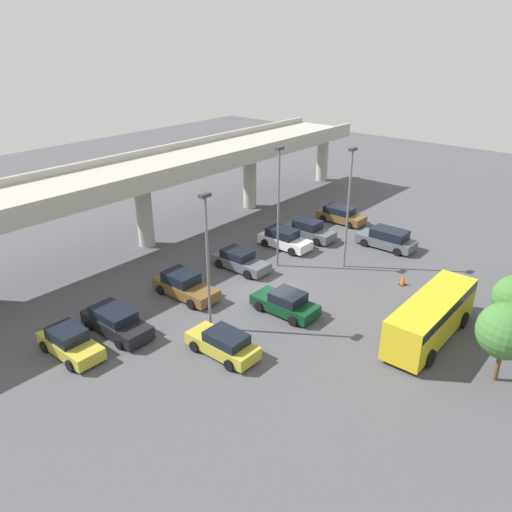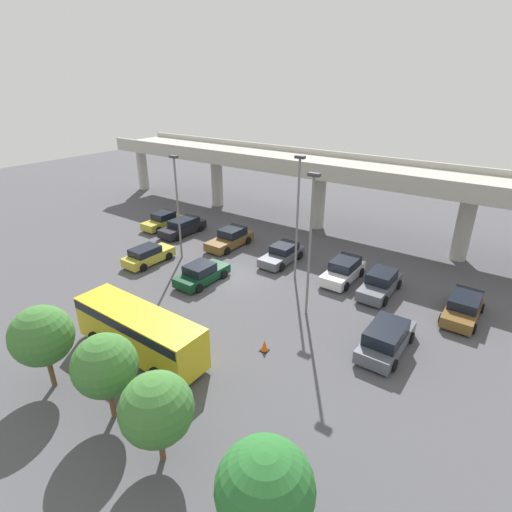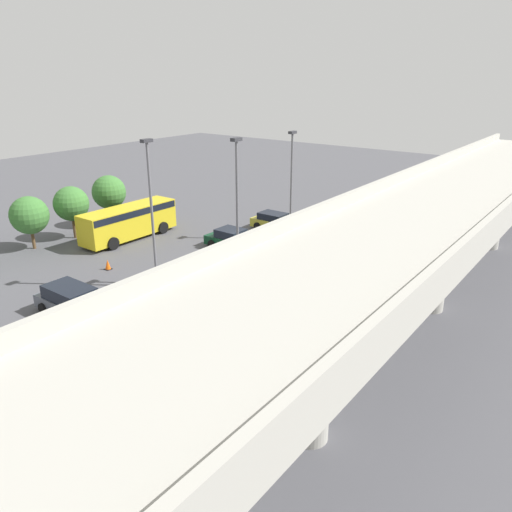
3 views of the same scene
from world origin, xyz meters
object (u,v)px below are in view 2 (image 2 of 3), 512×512
Objects in this scene: parked_car_5 at (282,254)px; parked_car_2 at (148,255)px; traffic_cone at (264,346)px; parked_car_4 at (202,274)px; shuttle_bus at (139,329)px; tree_front_left at (42,336)px; parked_car_7 at (380,283)px; parked_car_9 at (464,307)px; parked_car_1 at (183,227)px; lamp_post_mid_lot at (310,237)px; tree_front_centre at (105,366)px; parked_car_0 at (163,221)px; parked_car_3 at (230,238)px; tree_front_right at (157,409)px; parked_car_6 at (344,270)px; lamp_post_near_aisle at (177,201)px; tree_front_far_right at (265,488)px; lamp_post_by_overpass at (298,211)px.

parked_car_2 is at bearing -52.89° from parked_car_5.
traffic_cone is at bearing -105.40° from parked_car_2.
parked_car_4 is 0.95× the size of parked_car_5.
tree_front_left is (-1.50, -4.23, 1.38)m from shuttle_bus.
parked_car_7 is 1.02× the size of parked_car_9.
parked_car_1 is at bearing -90.70° from parked_car_7.
traffic_cone is at bearing -89.32° from lamp_post_mid_lot.
lamp_post_mid_lot reaches higher than tree_front_centre.
lamp_post_mid_lot reaches higher than parked_car_0.
shuttle_bus is 1.95× the size of tree_front_centre.
parked_car_1 is 1.11× the size of parked_car_4.
parked_car_4 reaches higher than parked_car_9.
lamp_post_mid_lot is (11.09, -5.85, 4.52)m from parked_car_3.
tree_front_right is at bearing 32.16° from parked_car_3.
parked_car_2 is 0.89× the size of parked_car_3.
parked_car_6 is 14.17m from lamp_post_near_aisle.
tree_front_centre is (4.08, 0.52, -0.12)m from tree_front_left.
parked_car_9 reaches higher than traffic_cone.
parked_car_6 reaches higher than parked_car_5.
parked_car_3 is 1.14× the size of tree_front_far_right.
parked_car_6 reaches higher than traffic_cone.
parked_car_4 is at bearing -137.76° from lamp_post_by_overpass.
parked_car_0 is 1.01× the size of tree_front_far_right.
parked_car_0 reaches higher than parked_car_9.
parked_car_7 is 0.54× the size of lamp_post_near_aisle.
parked_car_0 is 0.47× the size of lamp_post_mid_lot.
lamp_post_near_aisle is 15.18m from traffic_cone.
lamp_post_mid_lot reaches higher than parked_car_4.
parked_car_4 is (11.35, -6.48, -0.03)m from parked_car_0.
lamp_post_by_overpass is 17.71m from tree_front_left.
parked_car_4 reaches higher than traffic_cone.
parked_car_2 is 23.46m from parked_car_9.
lamp_post_near_aisle is (-4.47, 2.32, 4.28)m from parked_car_4.
tree_front_right reaches higher than traffic_cone.
parked_car_4 is 0.95× the size of parked_car_7.
tree_front_left is at bearing 28.02° from parked_car_1.
lamp_post_near_aisle is at bearing -29.81° from parked_car_2.
parked_car_3 is (3.22, 6.73, 0.06)m from parked_car_2.
lamp_post_mid_lot reaches higher than parked_car_2.
parked_car_4 is 1.08× the size of tree_front_right.
parked_car_6 is (16.77, 0.16, 0.05)m from parked_car_1.
parked_car_9 is at bearing 89.38° from parked_car_0.
tree_front_left reaches higher than tree_front_centre.
parked_car_0 is 21.10m from lamp_post_mid_lot.
parked_car_5 is 0.54× the size of lamp_post_near_aisle.
tree_front_far_right is (25.65, -18.92, 2.05)m from parked_car_0.
parked_car_0 is 0.89× the size of parked_car_1.
lamp_post_mid_lot is at bearing 113.89° from tree_front_far_right.
parked_car_3 reaches higher than parked_car_5.
parked_car_2 is 14.90m from traffic_cone.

